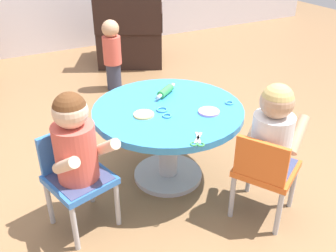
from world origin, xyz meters
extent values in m
plane|color=olive|center=(0.00, 0.00, 0.00)|extent=(10.00, 10.00, 0.00)
cylinder|color=silver|center=(0.00, 0.00, 0.01)|extent=(0.44, 0.44, 0.03)
cylinder|color=silver|center=(0.00, 0.00, 0.23)|extent=(0.12, 0.12, 0.46)
cylinder|color=#338CD1|center=(0.00, 0.00, 0.48)|extent=(0.89, 0.89, 0.04)
cylinder|color=#B7B7BC|center=(-0.70, -0.33, 0.14)|extent=(0.03, 0.03, 0.28)
cylinder|color=#B7B7BC|center=(-0.44, -0.26, 0.14)|extent=(0.03, 0.03, 0.28)
cylinder|color=#B7B7BC|center=(-0.76, -0.08, 0.14)|extent=(0.03, 0.03, 0.28)
cylinder|color=#B7B7BC|center=(-0.51, -0.01, 0.14)|extent=(0.03, 0.03, 0.28)
cube|color=blue|center=(-0.60, -0.17, 0.30)|extent=(0.37, 0.37, 0.04)
cube|color=blue|center=(-0.64, -0.04, 0.43)|extent=(0.27, 0.09, 0.22)
cube|color=#3F4772|center=(-0.60, -0.17, 0.30)|extent=(0.32, 0.34, 0.04)
cylinder|color=#D8594C|center=(-0.60, -0.17, 0.47)|extent=(0.21, 0.21, 0.30)
sphere|color=beige|center=(-0.60, -0.17, 0.70)|extent=(0.17, 0.17, 0.17)
sphere|color=#593319|center=(-0.60, -0.17, 0.71)|extent=(0.16, 0.16, 0.16)
cylinder|color=beige|center=(-0.68, -0.29, 0.49)|extent=(0.11, 0.22, 0.17)
cylinder|color=beige|center=(-0.47, -0.23, 0.49)|extent=(0.11, 0.22, 0.17)
cylinder|color=#B7B7BC|center=(0.49, -0.59, 0.14)|extent=(0.03, 0.03, 0.28)
cylinder|color=#B7B7BC|center=(0.36, -0.36, 0.14)|extent=(0.03, 0.03, 0.28)
cylinder|color=#B7B7BC|center=(0.27, -0.72, 0.14)|extent=(0.03, 0.03, 0.28)
cylinder|color=#B7B7BC|center=(0.14, -0.49, 0.14)|extent=(0.03, 0.03, 0.28)
cube|color=orange|center=(0.32, -0.54, 0.30)|extent=(0.41, 0.41, 0.04)
cube|color=orange|center=(0.20, -0.61, 0.43)|extent=(0.16, 0.25, 0.22)
cube|color=#3F4772|center=(0.32, -0.54, 0.30)|extent=(0.37, 0.37, 0.04)
cylinder|color=white|center=(0.32, -0.54, 0.47)|extent=(0.21, 0.21, 0.30)
sphere|color=tan|center=(0.32, -0.54, 0.70)|extent=(0.17, 0.17, 0.17)
sphere|color=tan|center=(0.32, -0.54, 0.71)|extent=(0.16, 0.16, 0.16)
cylinder|color=tan|center=(0.46, -0.59, 0.49)|extent=(0.21, 0.16, 0.17)
cylinder|color=tan|center=(0.35, -0.40, 0.49)|extent=(0.21, 0.16, 0.17)
cube|color=black|center=(0.69, 2.20, 0.20)|extent=(0.94, 0.94, 0.40)
cube|color=black|center=(0.56, 1.94, 0.62)|extent=(0.70, 0.46, 0.45)
cube|color=black|center=(0.96, 2.06, 0.50)|extent=(0.38, 0.59, 0.20)
cube|color=black|center=(0.42, 2.34, 0.50)|extent=(0.38, 0.59, 0.20)
cylinder|color=#33384C|center=(0.20, 1.50, 0.13)|extent=(0.14, 0.14, 0.26)
cylinder|color=#D8594C|center=(0.20, 1.50, 0.39)|extent=(0.17, 0.17, 0.26)
sphere|color=tan|center=(0.20, 1.50, 0.59)|extent=(0.16, 0.16, 0.16)
cylinder|color=green|center=(0.07, 0.17, 0.53)|extent=(0.14, 0.12, 0.05)
cylinder|color=white|center=(0.15, 0.22, 0.53)|extent=(0.05, 0.04, 0.02)
cylinder|color=white|center=(0.00, 0.11, 0.53)|extent=(0.05, 0.04, 0.02)
cube|color=silver|center=(-0.03, -0.38, 0.50)|extent=(0.06, 0.11, 0.01)
cube|color=silver|center=(-0.03, -0.38, 0.50)|extent=(0.09, 0.08, 0.01)
torus|color=green|center=(-0.05, -0.44, 0.50)|extent=(0.05, 0.05, 0.01)
torus|color=green|center=(-0.08, -0.42, 0.50)|extent=(0.05, 0.05, 0.01)
cylinder|color=#F2CC72|center=(-0.17, -0.03, 0.51)|extent=(0.12, 0.12, 0.01)
cylinder|color=#CC99E5|center=(0.18, -0.17, 0.51)|extent=(0.12, 0.12, 0.01)
torus|color=#3F99D8|center=(0.35, -0.12, 0.51)|extent=(0.05, 0.05, 0.01)
torus|color=#3F99D8|center=(-0.05, -0.02, 0.51)|extent=(0.07, 0.07, 0.01)
torus|color=#3F99D8|center=(-0.06, -0.10, 0.51)|extent=(0.05, 0.05, 0.01)
camera|label=1|loc=(-0.93, -1.76, 1.49)|focal=40.25mm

